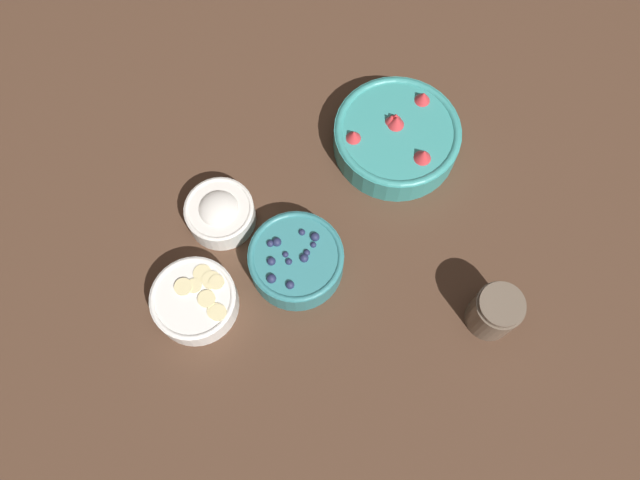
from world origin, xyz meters
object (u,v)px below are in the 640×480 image
Objects in this scene: bowl_blueberries at (296,260)px; jar_chocolate at (494,312)px; bowl_strawberries at (397,136)px; bowl_bananas at (195,300)px; bowl_cream at (220,212)px.

jar_chocolate reaches higher than bowl_blueberries.
bowl_bananas is at bearing 30.48° from bowl_strawberries.
bowl_strawberries is 0.36m from jar_chocolate.
bowl_cream reaches higher than bowl_bananas.
bowl_bananas is at bearing -13.70° from jar_chocolate.
bowl_strawberries is 0.46m from bowl_bananas.
bowl_cream is at bearing -112.74° from bowl_bananas.
bowl_blueberries is (0.22, 0.20, -0.00)m from bowl_strawberries.
bowl_blueberries is 0.34m from jar_chocolate.
bowl_blueberries is at bearing 135.40° from bowl_cream.
bowl_blueberries is at bearing -168.56° from bowl_bananas.
bowl_bananas is 0.16m from bowl_cream.
jar_chocolate is (-0.30, 0.15, 0.01)m from bowl_blueberries.
jar_chocolate is at bearing 166.30° from bowl_bananas.
bowl_strawberries is at bearing -165.67° from bowl_cream.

